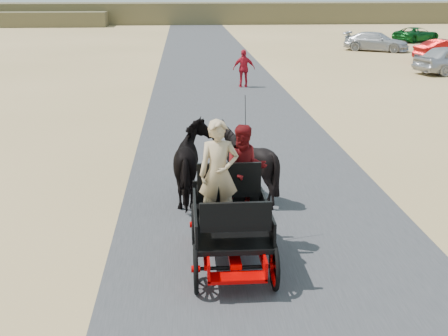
{
  "coord_description": "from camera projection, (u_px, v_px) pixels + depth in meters",
  "views": [
    {
      "loc": [
        -1.59,
        -7.74,
        4.6
      ],
      "look_at": [
        -0.85,
        2.54,
        1.2
      ],
      "focal_mm": 45.0,
      "sensor_mm": 36.0,
      "label": 1
    }
  ],
  "objects": [
    {
      "name": "ground",
      "position": [
        289.0,
        289.0,
        8.88
      ],
      "size": [
        140.0,
        140.0,
        0.0
      ],
      "primitive_type": "plane",
      "color": "tan"
    },
    {
      "name": "road",
      "position": [
        289.0,
        289.0,
        8.87
      ],
      "size": [
        6.0,
        140.0,
        0.01
      ],
      "primitive_type": "cube",
      "color": "#38383A",
      "rests_on": "ground"
    },
    {
      "name": "ridge_far",
      "position": [
        195.0,
        13.0,
        67.23
      ],
      "size": [
        140.0,
        6.0,
        2.4
      ],
      "primitive_type": "cube",
      "color": "brown",
      "rests_on": "ground"
    },
    {
      "name": "carriage",
      "position": [
        231.0,
        244.0,
        9.6
      ],
      "size": [
        1.3,
        2.4,
        0.72
      ],
      "primitive_type": null,
      "color": "black",
      "rests_on": "ground"
    },
    {
      "name": "horse_left",
      "position": [
        194.0,
        164.0,
        12.25
      ],
      "size": [
        0.91,
        2.01,
        1.7
      ],
      "primitive_type": "imported",
      "rotation": [
        0.0,
        0.0,
        3.14
      ],
      "color": "black",
      "rests_on": "ground"
    },
    {
      "name": "horse_right",
      "position": [
        244.0,
        163.0,
        12.32
      ],
      "size": [
        1.37,
        1.54,
        1.7
      ],
      "primitive_type": "imported",
      "rotation": [
        0.0,
        0.0,
        3.14
      ],
      "color": "black",
      "rests_on": "ground"
    },
    {
      "name": "driver_man",
      "position": [
        219.0,
        173.0,
        9.24
      ],
      "size": [
        0.66,
        0.43,
        1.8
      ],
      "primitive_type": "imported",
      "color": "tan",
      "rests_on": "carriage"
    },
    {
      "name": "passenger_woman",
      "position": [
        245.0,
        169.0,
        9.83
      ],
      "size": [
        0.77,
        0.6,
        1.58
      ],
      "primitive_type": "imported",
      "color": "#660C0F",
      "rests_on": "carriage"
    },
    {
      "name": "pedestrian",
      "position": [
        244.0,
        69.0,
        25.83
      ],
      "size": [
        1.01,
        0.42,
        1.73
      ],
      "primitive_type": "imported",
      "rotation": [
        0.0,
        0.0,
        3.14
      ],
      "color": "#B31425",
      "rests_on": "ground"
    },
    {
      "name": "car_c",
      "position": [
        376.0,
        42.0,
        39.82
      ],
      "size": [
        4.83,
        3.88,
        1.31
      ],
      "primitive_type": "imported",
      "rotation": [
        0.0,
        0.0,
        1.04
      ],
      "color": "#B2B2B7",
      "rests_on": "ground"
    },
    {
      "name": "car_d",
      "position": [
        416.0,
        34.0,
        46.18
      ],
      "size": [
        4.64,
        3.85,
        1.18
      ],
      "primitive_type": "imported",
      "rotation": [
        0.0,
        0.0,
        2.11
      ],
      "color": "#0C4C19",
      "rests_on": "ground"
    }
  ]
}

